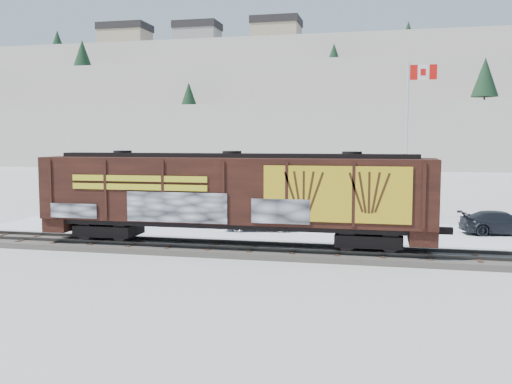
% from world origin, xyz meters
% --- Properties ---
extents(ground, '(500.00, 500.00, 0.00)m').
position_xyz_m(ground, '(0.00, 0.00, 0.00)').
color(ground, white).
rests_on(ground, ground).
extents(rail_track, '(50.00, 3.40, 0.43)m').
position_xyz_m(rail_track, '(0.00, 0.00, 0.15)').
color(rail_track, '#59544C').
rests_on(rail_track, ground).
extents(parking_strip, '(40.00, 8.00, 0.03)m').
position_xyz_m(parking_strip, '(0.00, 7.50, 0.01)').
color(parking_strip, white).
rests_on(parking_strip, ground).
extents(hillside, '(360.00, 110.00, 93.00)m').
position_xyz_m(hillside, '(-0.05, 139.79, 14.37)').
color(hillside, white).
rests_on(hillside, ground).
extents(hopper_railcar, '(18.79, 3.06, 4.32)m').
position_xyz_m(hopper_railcar, '(-3.10, -0.01, 2.85)').
color(hopper_railcar, black).
rests_on(hopper_railcar, rail_track).
extents(flagpole, '(2.30, 0.90, 10.62)m').
position_xyz_m(flagpole, '(5.52, 14.03, 3.86)').
color(flagpole, silver).
rests_on(flagpole, ground).
extents(car_silver, '(4.44, 2.44, 1.43)m').
position_xyz_m(car_silver, '(-3.30, 6.47, 0.75)').
color(car_silver, silver).
rests_on(car_silver, parking_strip).
extents(car_white, '(4.37, 2.37, 1.37)m').
position_xyz_m(car_white, '(-1.71, 8.44, 0.71)').
color(car_white, white).
rests_on(car_white, parking_strip).
extents(car_dark, '(4.82, 2.58, 1.33)m').
position_xyz_m(car_dark, '(10.51, 8.19, 0.69)').
color(car_dark, '#212329').
rests_on(car_dark, parking_strip).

